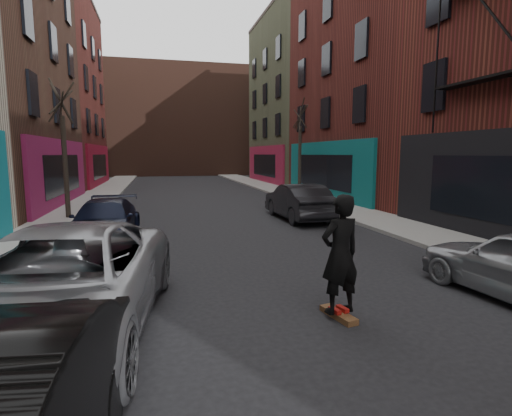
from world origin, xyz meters
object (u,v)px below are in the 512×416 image
skateboard (338,315)px  tree_left_far (64,138)px  parked_left_end (105,221)px  skateboarder (340,254)px  parked_right_end (298,202)px  tree_right_far (300,141)px  parked_left_far (59,285)px

skateboard → tree_left_far: bearing=107.2°
parked_left_end → skateboarder: 8.52m
parked_right_end → skateboard: size_ratio=5.74×
tree_left_far → tree_right_far: tree_right_far is taller
parked_left_end → parked_right_end: 7.86m
tree_left_far → parked_left_far: size_ratio=1.10×
skateboard → skateboarder: bearing=0.0°
skateboard → parked_left_end: bearing=110.8°
parked_left_far → parked_right_end: size_ratio=1.29×
parked_left_end → tree_right_far: bearing=48.9°
parked_left_far → skateboarder: (4.37, -0.31, 0.28)m
tree_left_far → parked_left_end: (2.02, -4.77, -2.72)m
parked_right_end → skateboarder: size_ratio=2.29×
tree_right_far → skateboarder: 19.03m
parked_left_end → skateboard: (4.56, -7.18, -0.61)m
parked_left_end → skateboard: size_ratio=5.69×
parked_left_far → parked_left_end: size_ratio=1.30×
parked_right_end → parked_left_far: bearing=52.0°
tree_right_far → parked_left_far: bearing=-120.0°
parked_left_far → tree_right_far: bearing=67.4°
skateboarder → skateboard: bearing=180.0°
parked_left_far → skateboard: bearing=3.4°
tree_left_far → skateboard: tree_left_far is taller
tree_left_far → parked_left_end: bearing=-67.1°
skateboarder → tree_left_far: bearing=-72.8°
tree_left_far → tree_right_far: bearing=25.8°
parked_left_end → parked_right_end: (7.38, 2.70, 0.10)m
tree_right_far → parked_right_end: bearing=-110.4°
tree_left_far → parked_left_far: bearing=-79.3°
skateboard → skateboarder: skateboarder is taller
tree_right_far → parked_right_end: size_ratio=1.48×
tree_left_far → skateboarder: bearing=-61.2°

